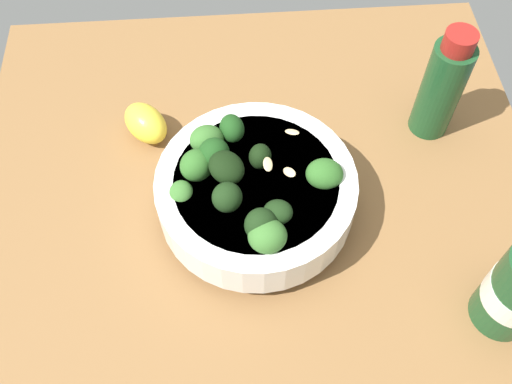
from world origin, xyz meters
TOP-DOWN VIEW (x-y plane):
  - ground_plane at (0.00, 0.00)cm, footprint 67.89×67.89cm
  - bowl_of_broccoli at (-0.04, -0.86)cm, footprint 21.95×21.95cm
  - lemon_wedge at (-12.24, -13.38)cm, footprint 7.70×7.39cm
  - bottle_short at (-11.16, 22.23)cm, footprint 4.90×4.90cm

SIDE VIEW (x-z plane):
  - ground_plane at x=0.00cm, z-range -3.33..0.00cm
  - lemon_wedge at x=-12.24cm, z-range 0.00..4.48cm
  - bowl_of_broccoli at x=-0.04cm, z-range -0.70..9.53cm
  - bottle_short at x=-11.16cm, z-range -0.46..14.82cm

